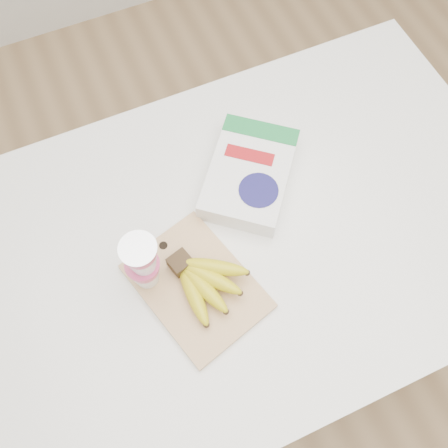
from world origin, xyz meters
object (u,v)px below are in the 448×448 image
at_px(cutting_board, 197,286).
at_px(cereal_box, 249,174).
at_px(yogurt_stack, 143,263).
at_px(table, 245,293).
at_px(bananas, 204,280).

xyz_separation_m(cutting_board, cereal_box, (0.23, 0.21, 0.02)).
distance_m(cutting_board, yogurt_stack, 0.15).
bearing_deg(cereal_box, cutting_board, -98.47).
bearing_deg(table, yogurt_stack, -175.66).
relative_size(table, cereal_box, 4.06).
relative_size(cutting_board, yogurt_stack, 1.67).
xyz_separation_m(cutting_board, yogurt_stack, (-0.09, 0.06, 0.11)).
xyz_separation_m(yogurt_stack, cereal_box, (0.32, 0.15, -0.08)).
height_order(cutting_board, bananas, bananas).
bearing_deg(cereal_box, bananas, -95.65).
relative_size(bananas, yogurt_stack, 1.03).
height_order(table, cereal_box, cereal_box).
bearing_deg(cutting_board, cereal_box, 26.55).
distance_m(table, cutting_board, 0.56).
height_order(bananas, cereal_box, bananas).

